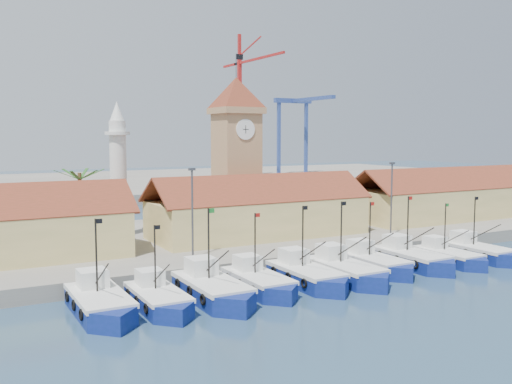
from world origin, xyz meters
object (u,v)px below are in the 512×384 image
clock_tower (236,149)px  minaret (118,169)px  boat_5 (347,272)px  boat_0 (101,305)px

clock_tower → minaret: (-15.00, 2.00, -2.23)m
boat_5 → clock_tower: bearing=88.8°
boat_5 → clock_tower: clock_tower is taller
clock_tower → boat_0: bearing=-135.1°
minaret → clock_tower: bearing=-7.6°
minaret → boat_5: bearing=-61.0°
boat_5 → clock_tower: (0.53, 24.13, 11.14)m
boat_5 → boat_0: bearing=178.1°
clock_tower → minaret: bearing=172.4°
boat_0 → minaret: bearing=71.5°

